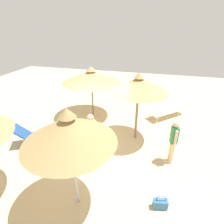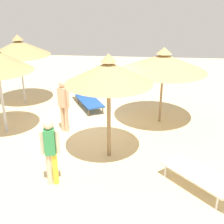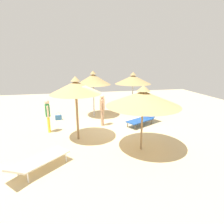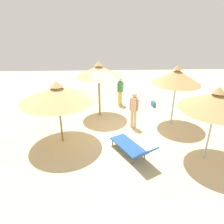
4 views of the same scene
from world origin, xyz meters
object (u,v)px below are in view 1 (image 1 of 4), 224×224
Objects in this scene: parasol_umbrella_center at (69,130)px; person_standing_back at (91,133)px; person_standing_edge at (174,140)px; handbag at (160,204)px; lounge_chair_near_right at (169,109)px; parasol_umbrella_far_left at (91,76)px; parasol_umbrella_near_left at (139,85)px; lounge_chair_far_right at (42,134)px.

parasol_umbrella_center reaches higher than person_standing_back.
handbag is (-0.33, -1.96, -0.79)m from person_standing_edge.
lounge_chair_near_right is (2.62, 5.96, -1.98)m from parasol_umbrella_center.
person_standing_edge is at bearing 42.05° from parasol_umbrella_center.
person_standing_back is at bearing 97.35° from parasol_umbrella_center.
person_standing_back is (1.10, -3.17, -1.13)m from parasol_umbrella_far_left.
person_standing_edge is at bearing -35.21° from parasol_umbrella_far_left.
person_standing_edge is (1.42, -1.21, -1.45)m from parasol_umbrella_near_left.
lounge_chair_far_right is 1.01× the size of lounge_chair_near_right.
lounge_chair_far_right is 1.30× the size of person_standing_edge.
lounge_chair_near_right is (5.18, 3.70, 0.02)m from lounge_chair_far_right.
parasol_umbrella_far_left is at bearing 109.07° from person_standing_back.
parasol_umbrella_near_left reaches higher than handbag.
person_standing_edge is (2.82, 0.41, -0.06)m from person_standing_back.
lounge_chair_near_right is 4.52× the size of handbag.
handbag is at bearing -70.96° from parasol_umbrella_near_left.
lounge_chair_near_right is at bearing 86.16° from handbag.
parasol_umbrella_center is 2.38m from person_standing_back.
person_standing_back is at bearing -131.01° from parasol_umbrella_near_left.
lounge_chair_near_right is 1.23× the size of person_standing_back.
lounge_chair_near_right is at bearing 35.54° from lounge_chair_far_right.
parasol_umbrella_far_left is 1.33× the size of lounge_chair_near_right.
parasol_umbrella_far_left is 4.41m from lounge_chair_near_right.
lounge_chair_far_right is at bearing 158.48° from handbag.
parasol_umbrella_center reaches higher than person_standing_edge.
person_standing_back is at bearing -70.93° from parasol_umbrella_far_left.
parasol_umbrella_far_left is at bearing 144.79° from person_standing_edge.
parasol_umbrella_near_left is 2.96m from parasol_umbrella_far_left.
parasol_umbrella_near_left is 3.47m from lounge_chair_near_right.
lounge_chair_far_right is 6.37m from lounge_chair_near_right.
person_standing_edge is (5.14, 0.07, 0.56)m from lounge_chair_far_right.
person_standing_edge is at bearing 80.47° from handbag.
person_standing_edge is at bearing 8.18° from person_standing_back.
parasol_umbrella_near_left is 4.41m from lounge_chair_far_right.
parasol_umbrella_near_left is 3.71m from parasol_umbrella_center.
parasol_umbrella_center reaches higher than handbag.
lounge_chair_far_right is at bearing 138.60° from parasol_umbrella_center.
parasol_umbrella_near_left is at bearing -121.16° from lounge_chair_near_right.
parasol_umbrella_far_left reaches higher than lounge_chair_far_right.
handbag is at bearing -93.84° from lounge_chair_near_right.
parasol_umbrella_far_left is 3.54m from lounge_chair_far_right.
handbag is (3.59, -4.73, -1.98)m from parasol_umbrella_far_left.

